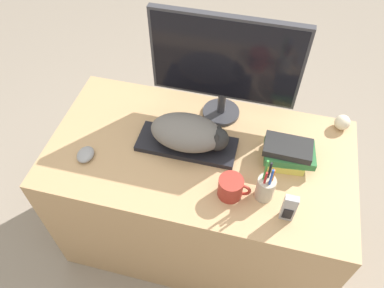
{
  "coord_description": "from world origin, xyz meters",
  "views": [
    {
      "loc": [
        0.21,
        -0.62,
        2.0
      ],
      "look_at": [
        -0.03,
        0.33,
        0.81
      ],
      "focal_mm": 35.0,
      "sensor_mm": 36.0,
      "label": 1
    }
  ],
  "objects": [
    {
      "name": "desk",
      "position": [
        0.0,
        0.35,
        0.37
      ],
      "size": [
        1.31,
        0.69,
        0.75
      ],
      "color": "tan",
      "rests_on": "ground_plane"
    },
    {
      "name": "keyboard",
      "position": [
        -0.06,
        0.36,
        0.76
      ],
      "size": [
        0.43,
        0.16,
        0.02
      ],
      "color": "black",
      "rests_on": "desk"
    },
    {
      "name": "cat",
      "position": [
        -0.05,
        0.36,
        0.84
      ],
      "size": [
        0.33,
        0.18,
        0.14
      ],
      "color": "#66605B",
      "rests_on": "keyboard"
    },
    {
      "name": "monitor",
      "position": [
        0.04,
        0.59,
        1.04
      ],
      "size": [
        0.62,
        0.17,
        0.51
      ],
      "color": "#333338",
      "rests_on": "desk"
    },
    {
      "name": "computer_mouse",
      "position": [
        -0.46,
        0.2,
        0.76
      ],
      "size": [
        0.07,
        0.09,
        0.03
      ],
      "color": "gray",
      "rests_on": "desk"
    },
    {
      "name": "coffee_mug",
      "position": [
        0.16,
        0.17,
        0.79
      ],
      "size": [
        0.13,
        0.1,
        0.09
      ],
      "color": "#9E2D23",
      "rests_on": "desk"
    },
    {
      "name": "pen_cup",
      "position": [
        0.29,
        0.19,
        0.81
      ],
      "size": [
        0.07,
        0.07,
        0.21
      ],
      "color": "#B2A893",
      "rests_on": "desk"
    },
    {
      "name": "baseball",
      "position": [
        0.58,
        0.64,
        0.78
      ],
      "size": [
        0.07,
        0.07,
        0.07
      ],
      "color": "beige",
      "rests_on": "desk"
    },
    {
      "name": "phone",
      "position": [
        0.38,
        0.12,
        0.81
      ],
      "size": [
        0.05,
        0.03,
        0.13
      ],
      "color": "#99999E",
      "rests_on": "desk"
    },
    {
      "name": "book_stack",
      "position": [
        0.36,
        0.39,
        0.8
      ],
      "size": [
        0.22,
        0.17,
        0.1
      ],
      "color": "#CCC14C",
      "rests_on": "desk"
    }
  ]
}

